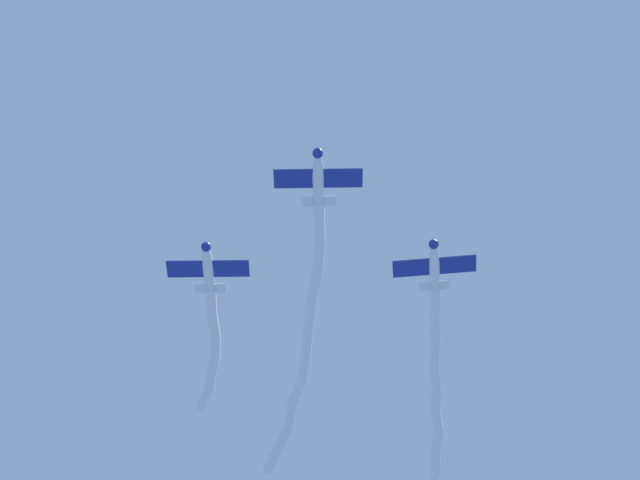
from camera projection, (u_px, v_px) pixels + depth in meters
airplane_lead at (318, 178)px, 60.04m from camera, size 5.76×5.57×1.64m
smoke_trail_lead at (301, 352)px, 68.74m from camera, size 16.26×24.52×1.57m
airplane_left_wing at (434, 266)px, 64.22m from camera, size 5.47×5.85×1.64m
smoke_trail_left_wing at (435, 399)px, 71.50m from camera, size 17.60×17.12×1.53m
airplane_right_wing at (208, 268)px, 64.71m from camera, size 5.77×5.56×1.64m
smoke_trail_right_wing at (211, 355)px, 70.88m from camera, size 9.26×13.19×3.50m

